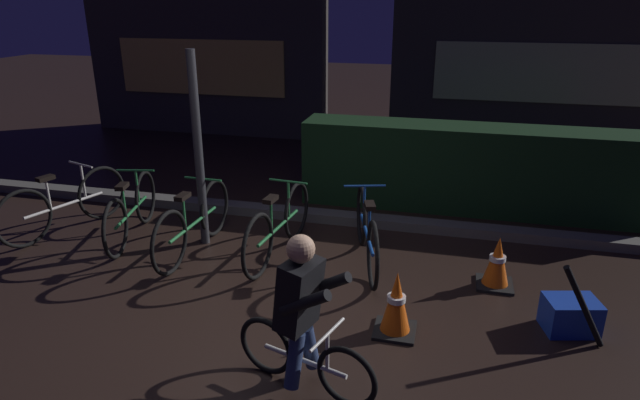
{
  "coord_description": "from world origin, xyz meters",
  "views": [
    {
      "loc": [
        1.39,
        -4.17,
        2.74
      ],
      "look_at": [
        0.2,
        0.6,
        0.9
      ],
      "focal_mm": 30.42,
      "sensor_mm": 36.0,
      "label": 1
    }
  ],
  "objects_px": {
    "parked_bike_right_mid": "(367,232)",
    "blue_crate": "(570,315)",
    "street_post": "(198,152)",
    "closed_umbrella": "(584,307)",
    "traffic_cone_far": "(497,263)",
    "parked_bike_left_mid": "(131,211)",
    "traffic_cone_near": "(396,304)",
    "parked_bike_leftmost": "(65,204)",
    "parked_bike_center_right": "(279,226)",
    "cyclist": "(303,313)",
    "parked_bike_center_left": "(194,223)"
  },
  "relations": [
    {
      "from": "parked_bike_right_mid",
      "to": "blue_crate",
      "type": "height_order",
      "value": "parked_bike_right_mid"
    },
    {
      "from": "street_post",
      "to": "closed_umbrella",
      "type": "height_order",
      "value": "street_post"
    },
    {
      "from": "parked_bike_right_mid",
      "to": "traffic_cone_far",
      "type": "relative_size",
      "value": 3.17
    },
    {
      "from": "parked_bike_left_mid",
      "to": "traffic_cone_near",
      "type": "height_order",
      "value": "parked_bike_left_mid"
    },
    {
      "from": "parked_bike_right_mid",
      "to": "traffic_cone_near",
      "type": "height_order",
      "value": "parked_bike_right_mid"
    },
    {
      "from": "parked_bike_leftmost",
      "to": "parked_bike_center_right",
      "type": "distance_m",
      "value": 2.77
    },
    {
      "from": "parked_bike_leftmost",
      "to": "parked_bike_left_mid",
      "type": "relative_size",
      "value": 1.01
    },
    {
      "from": "street_post",
      "to": "parked_bike_leftmost",
      "type": "distance_m",
      "value": 1.95
    },
    {
      "from": "parked_bike_right_mid",
      "to": "closed_umbrella",
      "type": "height_order",
      "value": "parked_bike_right_mid"
    },
    {
      "from": "parked_bike_left_mid",
      "to": "cyclist",
      "type": "distance_m",
      "value": 3.43
    },
    {
      "from": "parked_bike_leftmost",
      "to": "cyclist",
      "type": "bearing_deg",
      "value": -100.88
    },
    {
      "from": "parked_bike_left_mid",
      "to": "traffic_cone_near",
      "type": "xyz_separation_m",
      "value": [
        3.3,
        -1.22,
        -0.07
      ]
    },
    {
      "from": "parked_bike_right_mid",
      "to": "blue_crate",
      "type": "xyz_separation_m",
      "value": [
        1.94,
        -0.84,
        -0.22
      ]
    },
    {
      "from": "parked_bike_center_right",
      "to": "closed_umbrella",
      "type": "distance_m",
      "value": 3.12
    },
    {
      "from": "parked_bike_left_mid",
      "to": "parked_bike_center_left",
      "type": "relative_size",
      "value": 0.95
    },
    {
      "from": "traffic_cone_near",
      "to": "parked_bike_center_right",
      "type": "bearing_deg",
      "value": 140.75
    },
    {
      "from": "cyclist",
      "to": "parked_bike_center_left",
      "type": "bearing_deg",
      "value": 150.88
    },
    {
      "from": "parked_bike_leftmost",
      "to": "traffic_cone_near",
      "type": "height_order",
      "value": "parked_bike_leftmost"
    },
    {
      "from": "parked_bike_leftmost",
      "to": "parked_bike_center_left",
      "type": "distance_m",
      "value": 1.81
    },
    {
      "from": "parked_bike_left_mid",
      "to": "parked_bike_center_right",
      "type": "bearing_deg",
      "value": -103.85
    },
    {
      "from": "street_post",
      "to": "parked_bike_right_mid",
      "type": "xyz_separation_m",
      "value": [
        1.94,
        -0.06,
        -0.75
      ]
    },
    {
      "from": "closed_umbrella",
      "to": "cyclist",
      "type": "bearing_deg",
      "value": 9.13
    },
    {
      "from": "cyclist",
      "to": "closed_umbrella",
      "type": "xyz_separation_m",
      "value": [
        2.09,
        1.01,
        -0.24
      ]
    },
    {
      "from": "parked_bike_right_mid",
      "to": "closed_umbrella",
      "type": "distance_m",
      "value": 2.25
    },
    {
      "from": "parked_bike_right_mid",
      "to": "traffic_cone_near",
      "type": "distance_m",
      "value": 1.33
    },
    {
      "from": "parked_bike_leftmost",
      "to": "blue_crate",
      "type": "distance_m",
      "value": 5.74
    },
    {
      "from": "parked_bike_left_mid",
      "to": "parked_bike_center_right",
      "type": "xyz_separation_m",
      "value": [
        1.86,
        -0.04,
        0.01
      ]
    },
    {
      "from": "parked_bike_leftmost",
      "to": "parked_bike_right_mid",
      "type": "height_order",
      "value": "parked_bike_right_mid"
    },
    {
      "from": "parked_bike_center_right",
      "to": "closed_umbrella",
      "type": "bearing_deg",
      "value": -103.42
    },
    {
      "from": "cyclist",
      "to": "traffic_cone_far",
      "type": "bearing_deg",
      "value": 69.51
    },
    {
      "from": "parked_bike_center_left",
      "to": "traffic_cone_near",
      "type": "height_order",
      "value": "parked_bike_center_left"
    },
    {
      "from": "cyclist",
      "to": "closed_umbrella",
      "type": "height_order",
      "value": "cyclist"
    },
    {
      "from": "parked_bike_center_right",
      "to": "traffic_cone_near",
      "type": "distance_m",
      "value": 1.86
    },
    {
      "from": "street_post",
      "to": "traffic_cone_far",
      "type": "relative_size",
      "value": 4.18
    },
    {
      "from": "parked_bike_left_mid",
      "to": "closed_umbrella",
      "type": "height_order",
      "value": "parked_bike_left_mid"
    },
    {
      "from": "traffic_cone_far",
      "to": "cyclist",
      "type": "xyz_separation_m",
      "value": [
        -1.47,
        -1.91,
        0.37
      ]
    },
    {
      "from": "blue_crate",
      "to": "closed_umbrella",
      "type": "relative_size",
      "value": 0.52
    },
    {
      "from": "parked_bike_leftmost",
      "to": "parked_bike_center_left",
      "type": "relative_size",
      "value": 0.96
    },
    {
      "from": "parked_bike_leftmost",
      "to": "closed_umbrella",
      "type": "distance_m",
      "value": 5.8
    },
    {
      "from": "parked_bike_center_left",
      "to": "parked_bike_center_right",
      "type": "distance_m",
      "value": 0.97
    },
    {
      "from": "blue_crate",
      "to": "traffic_cone_far",
      "type": "bearing_deg",
      "value": 131.83
    },
    {
      "from": "traffic_cone_near",
      "to": "closed_umbrella",
      "type": "xyz_separation_m",
      "value": [
        1.5,
        0.15,
        0.1
      ]
    },
    {
      "from": "parked_bike_center_right",
      "to": "parked_bike_right_mid",
      "type": "xyz_separation_m",
      "value": [
        0.98,
        0.06,
        0.0
      ]
    },
    {
      "from": "traffic_cone_near",
      "to": "closed_umbrella",
      "type": "relative_size",
      "value": 0.69
    },
    {
      "from": "street_post",
      "to": "parked_bike_center_left",
      "type": "distance_m",
      "value": 0.8
    },
    {
      "from": "parked_bike_center_left",
      "to": "closed_umbrella",
      "type": "height_order",
      "value": "parked_bike_center_left"
    },
    {
      "from": "parked_bike_leftmost",
      "to": "traffic_cone_far",
      "type": "height_order",
      "value": "parked_bike_leftmost"
    },
    {
      "from": "street_post",
      "to": "traffic_cone_near",
      "type": "bearing_deg",
      "value": -28.38
    },
    {
      "from": "parked_bike_right_mid",
      "to": "traffic_cone_far",
      "type": "bearing_deg",
      "value": -113.71
    },
    {
      "from": "traffic_cone_near",
      "to": "parked_bike_left_mid",
      "type": "bearing_deg",
      "value": 159.77
    }
  ]
}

